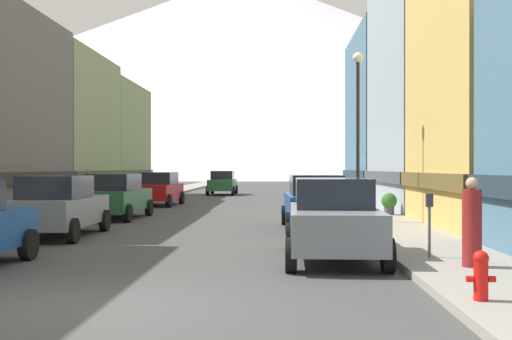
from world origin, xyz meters
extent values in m
plane|color=#414141|center=(0.00, 0.00, 0.00)|extent=(400.00, 400.00, 0.00)
cube|color=gray|center=(-6.25, 35.00, 0.07)|extent=(2.50, 100.00, 0.15)
cube|color=gray|center=(6.25, 35.00, 0.07)|extent=(2.50, 100.00, 0.15)
cube|color=#8C9966|center=(-10.53, 26.66, 4.23)|extent=(6.06, 9.24, 8.46)
cube|color=#3F442D|center=(-10.53, 26.66, 1.60)|extent=(6.36, 9.24, 0.50)
cube|color=#8C9966|center=(-10.59, 36.15, 3.99)|extent=(6.18, 9.61, 7.99)
cube|color=#3F442D|center=(-10.59, 36.15, 1.60)|extent=(6.48, 9.61, 0.50)
cube|color=#99A5B2|center=(11.86, 21.19, 5.74)|extent=(8.71, 10.33, 11.49)
cube|color=#444A50|center=(11.86, 21.19, 1.60)|extent=(9.01, 10.33, 0.50)
cube|color=slate|center=(10.93, 32.48, 5.37)|extent=(6.86, 11.39, 10.73)
cube|color=#22333F|center=(10.93, 32.48, 1.60)|extent=(7.16, 11.39, 0.50)
cylinder|color=black|center=(-2.84, 4.66, 0.34)|extent=(0.24, 0.69, 0.68)
cube|color=slate|center=(-3.80, 9.31, 0.74)|extent=(1.91, 4.43, 0.80)
cube|color=#1E232D|center=(-3.80, 9.06, 1.46)|extent=(1.64, 2.23, 0.64)
cylinder|color=black|center=(-4.75, 10.94, 0.34)|extent=(0.23, 0.68, 0.68)
cylinder|color=black|center=(-2.91, 10.97, 0.34)|extent=(0.23, 0.68, 0.68)
cylinder|color=black|center=(-4.69, 7.64, 0.34)|extent=(0.23, 0.68, 0.68)
cylinder|color=black|center=(-2.85, 7.67, 0.34)|extent=(0.23, 0.68, 0.68)
cube|color=#265933|center=(-3.80, 15.84, 0.74)|extent=(1.99, 4.46, 0.80)
cube|color=#1E232D|center=(-3.81, 15.59, 1.46)|extent=(1.67, 2.25, 0.64)
cylinder|color=black|center=(-4.66, 17.52, 0.34)|extent=(0.24, 0.69, 0.68)
cylinder|color=black|center=(-2.82, 17.46, 0.34)|extent=(0.24, 0.69, 0.68)
cylinder|color=black|center=(-4.78, 14.22, 0.34)|extent=(0.24, 0.69, 0.68)
cylinder|color=black|center=(-2.94, 14.16, 0.34)|extent=(0.24, 0.69, 0.68)
cube|color=#9E1111|center=(-3.80, 24.65, 0.74)|extent=(2.04, 4.48, 0.80)
cube|color=#1E232D|center=(-3.79, 24.90, 1.46)|extent=(1.70, 2.27, 0.64)
cylinder|color=black|center=(-2.96, 22.96, 0.34)|extent=(0.25, 0.69, 0.68)
cylinder|color=black|center=(-4.79, 23.04, 0.34)|extent=(0.25, 0.69, 0.68)
cylinder|color=black|center=(-2.81, 26.25, 0.34)|extent=(0.25, 0.69, 0.68)
cylinder|color=black|center=(-4.64, 26.34, 0.34)|extent=(0.25, 0.69, 0.68)
cube|color=slate|center=(3.80, 4.84, 0.74)|extent=(1.91, 4.43, 0.80)
cube|color=#1E232D|center=(3.80, 5.09, 1.46)|extent=(1.64, 2.23, 0.64)
cylinder|color=black|center=(4.69, 3.17, 0.34)|extent=(0.23, 0.68, 0.68)
cylinder|color=black|center=(2.85, 3.20, 0.34)|extent=(0.23, 0.68, 0.68)
cylinder|color=black|center=(4.75, 6.47, 0.34)|extent=(0.23, 0.68, 0.68)
cylinder|color=black|center=(2.91, 6.50, 0.34)|extent=(0.23, 0.68, 0.68)
cube|color=#19478C|center=(3.80, 11.85, 0.74)|extent=(1.98, 4.46, 0.80)
cube|color=#1E232D|center=(3.81, 11.60, 1.46)|extent=(1.67, 2.25, 0.64)
cylinder|color=black|center=(2.83, 13.47, 0.34)|extent=(0.24, 0.69, 0.68)
cylinder|color=black|center=(4.67, 13.53, 0.34)|extent=(0.24, 0.69, 0.68)
cylinder|color=black|center=(2.93, 10.17, 0.34)|extent=(0.24, 0.69, 0.68)
cylinder|color=black|center=(4.77, 10.23, 0.34)|extent=(0.24, 0.69, 0.68)
cube|color=#265933|center=(-1.60, 38.29, 0.74)|extent=(1.84, 4.40, 0.80)
cube|color=#1E232D|center=(-1.60, 38.54, 1.46)|extent=(1.60, 2.20, 0.64)
cylinder|color=black|center=(-0.68, 36.64, 0.34)|extent=(0.22, 0.68, 0.68)
cylinder|color=black|center=(-2.52, 36.64, 0.34)|extent=(0.22, 0.68, 0.68)
cylinder|color=black|center=(-0.68, 39.94, 0.34)|extent=(0.22, 0.68, 0.68)
cylinder|color=black|center=(-2.52, 39.94, 0.34)|extent=(0.22, 0.68, 0.68)
cylinder|color=red|center=(5.45, 0.02, 0.43)|extent=(0.20, 0.20, 0.55)
sphere|color=red|center=(5.45, 0.02, 0.74)|extent=(0.22, 0.22, 0.22)
cylinder|color=red|center=(5.30, 0.02, 0.45)|extent=(0.10, 0.09, 0.09)
cylinder|color=red|center=(5.60, 0.02, 0.45)|extent=(0.10, 0.09, 0.09)
cylinder|color=#595960|center=(5.75, 4.34, 0.68)|extent=(0.06, 0.06, 1.05)
cube|color=#33383F|center=(5.75, 4.34, 1.34)|extent=(0.14, 0.10, 0.28)
cylinder|color=#4C4C51|center=(-7.00, 18.41, 0.36)|extent=(0.55, 0.55, 0.43)
sphere|color=#325922|center=(-7.00, 18.41, 0.77)|extent=(0.47, 0.47, 0.47)
cylinder|color=#4C4C51|center=(7.00, 16.43, 0.30)|extent=(0.40, 0.40, 0.30)
sphere|color=#316A26|center=(7.00, 16.43, 0.70)|extent=(0.62, 0.62, 0.62)
cylinder|color=maroon|center=(6.25, 3.09, 0.88)|extent=(0.36, 0.36, 1.46)
sphere|color=tan|center=(6.25, 3.09, 1.72)|extent=(0.23, 0.23, 0.23)
cylinder|color=black|center=(5.35, 13.10, 2.90)|extent=(0.12, 0.12, 5.50)
sphere|color=white|center=(5.35, 13.10, 5.83)|extent=(0.36, 0.36, 0.36)
cone|color=silver|center=(-11.66, 260.00, 42.20)|extent=(352.05, 352.05, 84.41)
camera|label=1|loc=(2.62, -8.99, 2.01)|focal=44.62mm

